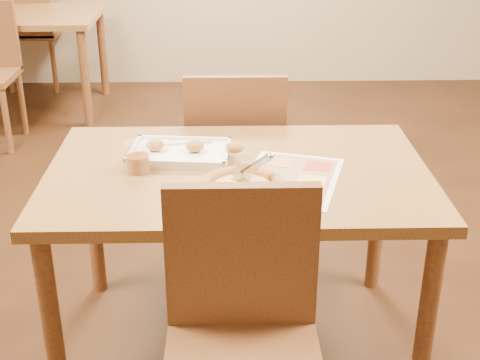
{
  "coord_description": "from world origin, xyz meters",
  "views": [
    {
      "loc": [
        -0.04,
        -2.08,
        1.64
      ],
      "look_at": [
        0.0,
        -0.2,
        0.77
      ],
      "focal_mm": 50.0,
      "sensor_mm": 36.0,
      "label": 1
    }
  ],
  "objects_px": {
    "chair_far": "(235,145)",
    "glass_tumbler": "(137,159)",
    "pizza": "(242,187)",
    "menu": "(291,179)",
    "pizza_cutter": "(253,167)",
    "plate": "(240,192)",
    "bg_chair_far": "(28,21)",
    "appetizer_tray": "(183,152)",
    "chair_near": "(242,312)",
    "dining_table": "(238,192)",
    "bg_table": "(9,25)"
  },
  "relations": [
    {
      "from": "appetizer_tray",
      "to": "menu",
      "type": "xyz_separation_m",
      "value": [
        0.37,
        -0.2,
        -0.01
      ]
    },
    {
      "from": "chair_near",
      "to": "chair_far",
      "type": "bearing_deg",
      "value": 90.0
    },
    {
      "from": "dining_table",
      "to": "menu",
      "type": "height_order",
      "value": "menu"
    },
    {
      "from": "dining_table",
      "to": "chair_far",
      "type": "relative_size",
      "value": 2.77
    },
    {
      "from": "chair_far",
      "to": "appetizer_tray",
      "type": "height_order",
      "value": "chair_far"
    },
    {
      "from": "chair_far",
      "to": "plate",
      "type": "height_order",
      "value": "chair_far"
    },
    {
      "from": "dining_table",
      "to": "bg_chair_far",
      "type": "xyz_separation_m",
      "value": [
        -1.6,
        3.3,
        -0.07
      ]
    },
    {
      "from": "chair_near",
      "to": "pizza_cutter",
      "type": "bearing_deg",
      "value": 84.35
    },
    {
      "from": "pizza",
      "to": "menu",
      "type": "distance_m",
      "value": 0.2
    },
    {
      "from": "menu",
      "to": "glass_tumbler",
      "type": "bearing_deg",
      "value": 171.51
    },
    {
      "from": "glass_tumbler",
      "to": "appetizer_tray",
      "type": "bearing_deg",
      "value": 41.08
    },
    {
      "from": "plate",
      "to": "bg_table",
      "type": "bearing_deg",
      "value": 118.14
    },
    {
      "from": "dining_table",
      "to": "glass_tumbler",
      "type": "height_order",
      "value": "glass_tumbler"
    },
    {
      "from": "chair_far",
      "to": "bg_table",
      "type": "xyz_separation_m",
      "value": [
        -1.6,
        2.2,
        0.07
      ]
    },
    {
      "from": "pizza",
      "to": "pizza_cutter",
      "type": "distance_m",
      "value": 0.07
    },
    {
      "from": "dining_table",
      "to": "bg_chair_far",
      "type": "height_order",
      "value": "bg_chair_far"
    },
    {
      "from": "chair_near",
      "to": "bg_chair_far",
      "type": "xyz_separation_m",
      "value": [
        -1.6,
        3.9,
        0.0
      ]
    },
    {
      "from": "pizza_cutter",
      "to": "glass_tumbler",
      "type": "xyz_separation_m",
      "value": [
        -0.38,
        0.15,
        -0.03
      ]
    },
    {
      "from": "plate",
      "to": "pizza_cutter",
      "type": "bearing_deg",
      "value": 37.73
    },
    {
      "from": "chair_far",
      "to": "menu",
      "type": "distance_m",
      "value": 0.73
    },
    {
      "from": "bg_chair_far",
      "to": "plate",
      "type": "xyz_separation_m",
      "value": [
        1.6,
        -3.5,
        0.16
      ]
    },
    {
      "from": "pizza",
      "to": "menu",
      "type": "relative_size",
      "value": 0.65
    },
    {
      "from": "chair_near",
      "to": "glass_tumbler",
      "type": "bearing_deg",
      "value": 119.77
    },
    {
      "from": "plate",
      "to": "appetizer_tray",
      "type": "xyz_separation_m",
      "value": [
        -0.2,
        0.31,
        0.01
      ]
    },
    {
      "from": "chair_near",
      "to": "dining_table",
      "type": "bearing_deg",
      "value": 90.0
    },
    {
      "from": "plate",
      "to": "glass_tumbler",
      "type": "xyz_separation_m",
      "value": [
        -0.34,
        0.19,
        0.04
      ]
    },
    {
      "from": "bg_chair_far",
      "to": "pizza_cutter",
      "type": "bearing_deg",
      "value": 115.35
    },
    {
      "from": "menu",
      "to": "pizza",
      "type": "bearing_deg",
      "value": -144.92
    },
    {
      "from": "dining_table",
      "to": "pizza",
      "type": "relative_size",
      "value": 4.75
    },
    {
      "from": "bg_table",
      "to": "menu",
      "type": "xyz_separation_m",
      "value": [
        1.77,
        -2.89,
        0.09
      ]
    },
    {
      "from": "chair_far",
      "to": "plate",
      "type": "xyz_separation_m",
      "value": [
        0.0,
        -0.8,
        0.16
      ]
    },
    {
      "from": "chair_near",
      "to": "glass_tumbler",
      "type": "relative_size",
      "value": 4.39
    },
    {
      "from": "chair_far",
      "to": "pizza_cutter",
      "type": "distance_m",
      "value": 0.8
    },
    {
      "from": "dining_table",
      "to": "pizza_cutter",
      "type": "relative_size",
      "value": 10.23
    },
    {
      "from": "bg_table",
      "to": "menu",
      "type": "height_order",
      "value": "menu"
    },
    {
      "from": "chair_far",
      "to": "pizza",
      "type": "bearing_deg",
      "value": 90.73
    },
    {
      "from": "pizza_cutter",
      "to": "glass_tumbler",
      "type": "bearing_deg",
      "value": 130.9
    },
    {
      "from": "appetizer_tray",
      "to": "menu",
      "type": "relative_size",
      "value": 0.99
    },
    {
      "from": "appetizer_tray",
      "to": "chair_far",
      "type": "bearing_deg",
      "value": 68.43
    },
    {
      "from": "bg_chair_far",
      "to": "pizza_cutter",
      "type": "height_order",
      "value": "bg_chair_far"
    },
    {
      "from": "chair_far",
      "to": "menu",
      "type": "relative_size",
      "value": 1.12
    },
    {
      "from": "pizza_cutter",
      "to": "appetizer_tray",
      "type": "distance_m",
      "value": 0.37
    },
    {
      "from": "chair_near",
      "to": "appetizer_tray",
      "type": "relative_size",
      "value": 1.14
    },
    {
      "from": "bg_chair_far",
      "to": "glass_tumbler",
      "type": "height_order",
      "value": "bg_chair_far"
    },
    {
      "from": "chair_far",
      "to": "glass_tumbler",
      "type": "xyz_separation_m",
      "value": [
        -0.34,
        -0.61,
        0.2
      ]
    },
    {
      "from": "menu",
      "to": "bg_table",
      "type": "bearing_deg",
      "value": 121.55
    },
    {
      "from": "chair_far",
      "to": "pizza_cutter",
      "type": "height_order",
      "value": "chair_far"
    },
    {
      "from": "bg_chair_far",
      "to": "glass_tumbler",
      "type": "relative_size",
      "value": 4.39
    },
    {
      "from": "bg_chair_far",
      "to": "pizza",
      "type": "bearing_deg",
      "value": 114.68
    },
    {
      "from": "pizza",
      "to": "glass_tumbler",
      "type": "relative_size",
      "value": 2.56
    }
  ]
}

